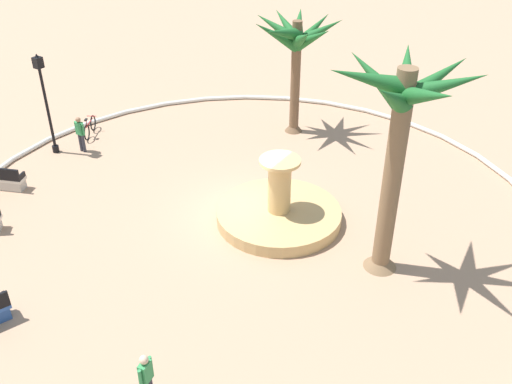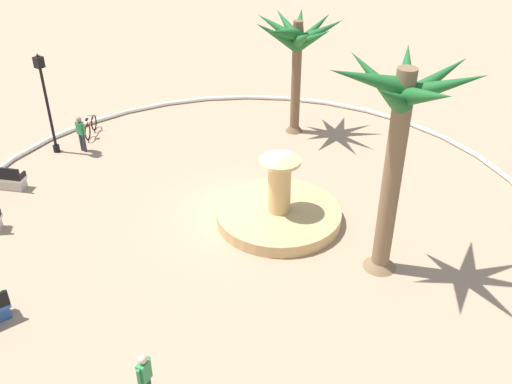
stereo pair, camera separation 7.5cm
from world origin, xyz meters
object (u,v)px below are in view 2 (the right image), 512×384
(fountain, at_px, (279,212))
(bicycle_red_frame, at_px, (91,127))
(bench_west, at_px, (5,180))
(person_cyclist_helmet, at_px, (81,132))
(person_cyclist_photo, at_px, (145,377))
(palm_tree_by_curb, at_px, (297,42))
(lamppost, at_px, (46,96))
(palm_tree_near_fountain, at_px, (400,126))

(fountain, bearing_deg, bicycle_red_frame, -96.55)
(fountain, height_order, bench_west, fountain)
(bench_west, height_order, bicycle_red_frame, bench_west)
(person_cyclist_helmet, bearing_deg, person_cyclist_photo, 53.48)
(bench_west, relative_size, person_cyclist_helmet, 1.04)
(person_cyclist_photo, bearing_deg, bicycle_red_frame, -128.40)
(palm_tree_by_curb, distance_m, lamppost, 10.69)
(palm_tree_by_curb, xyz_separation_m, bench_west, (10.49, -6.80, -3.83))
(bicycle_red_frame, height_order, person_cyclist_helmet, person_cyclist_helmet)
(bicycle_red_frame, relative_size, person_cyclist_helmet, 0.94)
(person_cyclist_helmet, bearing_deg, bench_west, -2.78)
(bench_west, bearing_deg, palm_tree_near_fountain, 103.67)
(lamppost, height_order, person_cyclist_helmet, lamppost)
(lamppost, distance_m, person_cyclist_helmet, 2.03)
(palm_tree_by_curb, bearing_deg, palm_tree_near_fountain, 45.68)
(bench_west, xyz_separation_m, lamppost, (-3.10, -0.75, 2.21))
(person_cyclist_photo, bearing_deg, palm_tree_by_curb, -163.00)
(fountain, height_order, palm_tree_by_curb, palm_tree_by_curb)
(bicycle_red_frame, bearing_deg, lamppost, -0.80)
(palm_tree_by_curb, bearing_deg, bicycle_red_frame, -54.36)
(palm_tree_near_fountain, relative_size, bench_west, 4.10)
(fountain, xyz_separation_m, person_cyclist_photo, (8.37, 1.38, 0.57))
(bench_west, distance_m, bicycle_red_frame, 5.15)
(palm_tree_by_curb, height_order, bicycle_red_frame, palm_tree_by_curb)
(fountain, relative_size, person_cyclist_photo, 2.72)
(bicycle_red_frame, bearing_deg, palm_tree_near_fountain, 83.52)
(lamppost, bearing_deg, fountain, 94.05)
(lamppost, relative_size, bicycle_red_frame, 2.89)
(fountain, xyz_separation_m, bicycle_red_frame, (-1.23, -10.73, 0.04))
(fountain, xyz_separation_m, lamppost, (0.76, -10.76, 2.22))
(lamppost, bearing_deg, palm_tree_by_curb, 134.36)
(palm_tree_near_fountain, distance_m, bench_west, 15.16)
(palm_tree_by_curb, relative_size, bench_west, 3.20)
(bench_west, bearing_deg, person_cyclist_helmet, 177.22)
(palm_tree_near_fountain, xyz_separation_m, palm_tree_by_curb, (-7.08, -7.25, -0.74))
(palm_tree_near_fountain, bearing_deg, bench_west, -76.33)
(bicycle_red_frame, bearing_deg, person_cyclist_helmet, 34.88)
(palm_tree_by_curb, xyz_separation_m, person_cyclist_photo, (15.00, 4.58, -3.27))
(fountain, distance_m, person_cyclist_photo, 8.50)
(fountain, distance_m, palm_tree_by_curb, 8.30)
(person_cyclist_helmet, height_order, person_cyclist_photo, person_cyclist_photo)
(palm_tree_by_curb, bearing_deg, person_cyclist_photo, 17.00)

